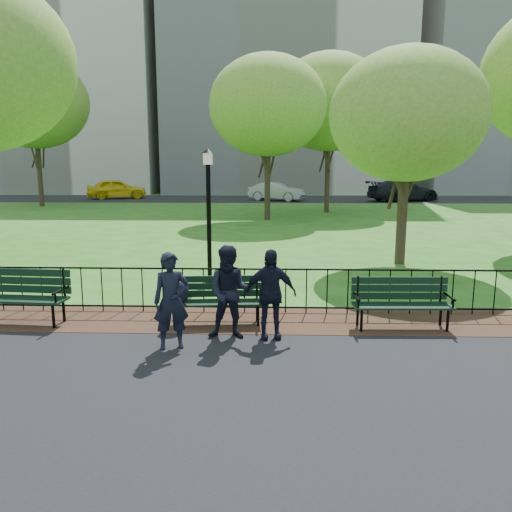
{
  "coord_description": "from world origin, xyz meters",
  "views": [
    {
      "loc": [
        0.72,
        -7.39,
        2.86
      ],
      "look_at": [
        0.44,
        1.5,
        1.23
      ],
      "focal_mm": 35.0,
      "sensor_mm": 36.0,
      "label": 1
    }
  ],
  "objects_px": {
    "person_left": "(171,301)",
    "person_mid": "(230,292)",
    "park_bench_right_a": "(401,297)",
    "tree_far_c": "(268,106)",
    "park_bench_left_a": "(18,290)",
    "sedan_silver": "(277,191)",
    "sedan_dark": "(403,191)",
    "tree_far_e": "(329,102)",
    "tree_near_e": "(407,115)",
    "person_right": "(270,294)",
    "park_bench_main": "(201,294)",
    "lamppost": "(209,211)",
    "taxi": "(117,189)",
    "tree_far_w": "(34,102)"
  },
  "relations": [
    {
      "from": "tree_far_w",
      "to": "taxi",
      "type": "xyz_separation_m",
      "value": [
        2.93,
        7.69,
        -6.16
      ]
    },
    {
      "from": "park_bench_left_a",
      "to": "sedan_silver",
      "type": "bearing_deg",
      "value": 85.29
    },
    {
      "from": "person_right",
      "to": "sedan_silver",
      "type": "distance_m",
      "value": 32.22
    },
    {
      "from": "park_bench_right_a",
      "to": "tree_far_c",
      "type": "bearing_deg",
      "value": 96.65
    },
    {
      "from": "sedan_silver",
      "to": "park_bench_left_a",
      "type": "bearing_deg",
      "value": -165.76
    },
    {
      "from": "park_bench_left_a",
      "to": "tree_far_c",
      "type": "relative_size",
      "value": 0.23
    },
    {
      "from": "person_mid",
      "to": "person_right",
      "type": "bearing_deg",
      "value": 3.74
    },
    {
      "from": "park_bench_left_a",
      "to": "park_bench_right_a",
      "type": "distance_m",
      "value": 6.92
    },
    {
      "from": "tree_far_e",
      "to": "taxi",
      "type": "relative_size",
      "value": 1.9
    },
    {
      "from": "person_mid",
      "to": "person_right",
      "type": "relative_size",
      "value": 1.04
    },
    {
      "from": "lamppost",
      "to": "person_left",
      "type": "xyz_separation_m",
      "value": [
        -0.04,
        -4.45,
        -0.99
      ]
    },
    {
      "from": "person_mid",
      "to": "sedan_dark",
      "type": "bearing_deg",
      "value": 71.98
    },
    {
      "from": "person_right",
      "to": "tree_far_c",
      "type": "bearing_deg",
      "value": 83.07
    },
    {
      "from": "tree_far_w",
      "to": "person_right",
      "type": "distance_m",
      "value": 31.69
    },
    {
      "from": "sedan_silver",
      "to": "sedan_dark",
      "type": "distance_m",
      "value": 9.99
    },
    {
      "from": "park_bench_main",
      "to": "lamppost",
      "type": "relative_size",
      "value": 0.53
    },
    {
      "from": "sedan_silver",
      "to": "taxi",
      "type": "bearing_deg",
      "value": 104.75
    },
    {
      "from": "tree_near_e",
      "to": "person_mid",
      "type": "relative_size",
      "value": 3.89
    },
    {
      "from": "park_bench_left_a",
      "to": "sedan_dark",
      "type": "xyz_separation_m",
      "value": [
        14.99,
        31.36,
        0.22
      ]
    },
    {
      "from": "tree_far_c",
      "to": "person_mid",
      "type": "height_order",
      "value": "tree_far_c"
    },
    {
      "from": "lamppost",
      "to": "person_right",
      "type": "distance_m",
      "value": 4.32
    },
    {
      "from": "tree_far_e",
      "to": "person_left",
      "type": "height_order",
      "value": "tree_far_e"
    },
    {
      "from": "park_bench_left_a",
      "to": "sedan_dark",
      "type": "relative_size",
      "value": 0.34
    },
    {
      "from": "park_bench_main",
      "to": "sedan_dark",
      "type": "height_order",
      "value": "sedan_dark"
    },
    {
      "from": "tree_near_e",
      "to": "tree_far_w",
      "type": "height_order",
      "value": "tree_far_w"
    },
    {
      "from": "park_bench_right_a",
      "to": "sedan_dark",
      "type": "xyz_separation_m",
      "value": [
        8.07,
        31.44,
        0.27
      ]
    },
    {
      "from": "person_mid",
      "to": "sedan_dark",
      "type": "distance_m",
      "value": 33.95
    },
    {
      "from": "person_left",
      "to": "taxi",
      "type": "xyz_separation_m",
      "value": [
        -11.65,
        34.77,
        0.07
      ]
    },
    {
      "from": "tree_far_w",
      "to": "park_bench_left_a",
      "type": "bearing_deg",
      "value": -66.01
    },
    {
      "from": "tree_near_e",
      "to": "person_right",
      "type": "xyz_separation_m",
      "value": [
        -3.79,
        -6.55,
        -3.45
      ]
    },
    {
      "from": "park_bench_left_a",
      "to": "sedan_silver",
      "type": "xyz_separation_m",
      "value": [
        5.0,
        31.51,
        0.14
      ]
    },
    {
      "from": "tree_near_e",
      "to": "tree_far_c",
      "type": "distance_m",
      "value": 12.49
    },
    {
      "from": "person_right",
      "to": "taxi",
      "type": "xyz_separation_m",
      "value": [
        -13.18,
        34.25,
        0.08
      ]
    },
    {
      "from": "tree_far_c",
      "to": "sedan_dark",
      "type": "xyz_separation_m",
      "value": [
        10.6,
        13.8,
        -4.97
      ]
    },
    {
      "from": "park_bench_right_a",
      "to": "person_left",
      "type": "relative_size",
      "value": 1.13
    },
    {
      "from": "park_bench_main",
      "to": "park_bench_left_a",
      "type": "xyz_separation_m",
      "value": [
        -3.36,
        0.04,
        0.03
      ]
    },
    {
      "from": "person_left",
      "to": "person_mid",
      "type": "distance_m",
      "value": 1.0
    },
    {
      "from": "tree_far_e",
      "to": "person_mid",
      "type": "height_order",
      "value": "tree_far_e"
    },
    {
      "from": "tree_far_e",
      "to": "person_right",
      "type": "distance_m",
      "value": 23.46
    },
    {
      "from": "park_bench_right_a",
      "to": "tree_far_w",
      "type": "height_order",
      "value": "tree_far_w"
    },
    {
      "from": "sedan_dark",
      "to": "tree_far_e",
      "type": "bearing_deg",
      "value": 127.61
    },
    {
      "from": "person_right",
      "to": "park_bench_main",
      "type": "bearing_deg",
      "value": 144.02
    },
    {
      "from": "lamppost",
      "to": "tree_far_c",
      "type": "distance_m",
      "value": 14.95
    },
    {
      "from": "person_left",
      "to": "park_bench_main",
      "type": "bearing_deg",
      "value": 59.3
    },
    {
      "from": "sedan_silver",
      "to": "tree_far_w",
      "type": "bearing_deg",
      "value": 132.18
    },
    {
      "from": "tree_far_w",
      "to": "person_mid",
      "type": "bearing_deg",
      "value": -59.84
    },
    {
      "from": "person_mid",
      "to": "sedan_silver",
      "type": "distance_m",
      "value": 32.27
    },
    {
      "from": "tree_far_c",
      "to": "tree_far_w",
      "type": "relative_size",
      "value": 0.83
    },
    {
      "from": "lamppost",
      "to": "taxi",
      "type": "distance_m",
      "value": 32.51
    },
    {
      "from": "park_bench_right_a",
      "to": "person_mid",
      "type": "distance_m",
      "value": 3.05
    }
  ]
}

